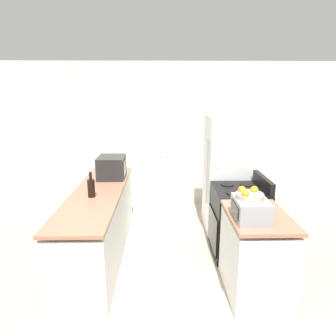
# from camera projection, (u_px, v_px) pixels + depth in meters

# --- Properties ---
(ground_plane) EXTENTS (14.00, 14.00, 0.00)m
(ground_plane) POSITION_uv_depth(u_px,v_px,m) (172.00, 330.00, 2.69)
(ground_plane) COLOR #A89E89
(wall_back) EXTENTS (7.00, 0.06, 2.60)m
(wall_back) POSITION_uv_depth(u_px,v_px,m) (166.00, 135.00, 5.54)
(wall_back) COLOR silver
(wall_back) RESTS_ON ground_plane
(counter_left) EXTENTS (0.60, 2.38, 0.88)m
(counter_left) POSITION_uv_depth(u_px,v_px,m) (100.00, 225.00, 3.82)
(counter_left) COLOR silver
(counter_left) RESTS_ON ground_plane
(counter_right) EXTENTS (0.60, 0.87, 0.88)m
(counter_right) POSITION_uv_depth(u_px,v_px,m) (255.00, 255.00, 3.12)
(counter_right) COLOR silver
(counter_right) RESTS_ON ground_plane
(pantry_cabinet) EXTENTS (0.92, 0.59, 2.06)m
(pantry_cabinet) POSITION_uv_depth(u_px,v_px,m) (163.00, 153.00, 5.28)
(pantry_cabinet) COLOR white
(pantry_cabinet) RESTS_ON ground_plane
(stove) EXTENTS (0.66, 0.72, 1.04)m
(stove) POSITION_uv_depth(u_px,v_px,m) (238.00, 220.00, 3.90)
(stove) COLOR black
(stove) RESTS_ON ground_plane
(refrigerator) EXTENTS (0.70, 0.72, 1.74)m
(refrigerator) POSITION_uv_depth(u_px,v_px,m) (228.00, 174.00, 4.53)
(refrigerator) COLOR white
(refrigerator) RESTS_ON ground_plane
(microwave) EXTENTS (0.38, 0.44, 0.31)m
(microwave) POSITION_uv_depth(u_px,v_px,m) (112.00, 167.00, 4.25)
(microwave) COLOR black
(microwave) RESTS_ON counter_left
(wine_bottle) EXTENTS (0.09, 0.09, 0.30)m
(wine_bottle) POSITION_uv_depth(u_px,v_px,m) (91.00, 188.00, 3.48)
(wine_bottle) COLOR black
(wine_bottle) RESTS_ON counter_left
(toaster_oven) EXTENTS (0.31, 0.40, 0.21)m
(toaster_oven) POSITION_uv_depth(u_px,v_px,m) (251.00, 209.00, 2.86)
(toaster_oven) COLOR #939399
(toaster_oven) RESTS_ON counter_right
(fruit_bowl) EXTENTS (0.26, 0.26, 0.10)m
(fruit_bowl) POSITION_uv_depth(u_px,v_px,m) (249.00, 195.00, 2.85)
(fruit_bowl) COLOR #B2A893
(fruit_bowl) RESTS_ON toaster_oven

